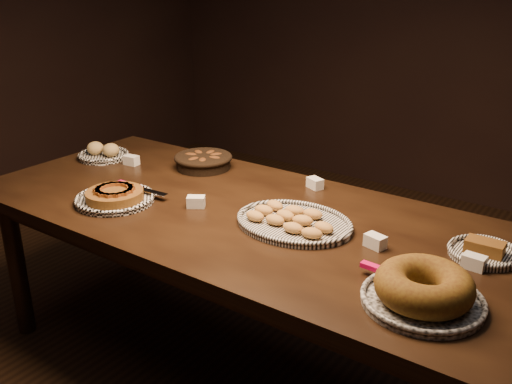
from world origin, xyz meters
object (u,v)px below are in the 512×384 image
Objects in this scene: madeleine_platter at (293,221)px; buffet_table at (254,231)px; apple_tart_plate at (115,197)px; bundt_cake_plate at (423,290)px.

buffet_table is at bearing -164.52° from madeleine_platter.
bundt_cake_plate reaches higher than apple_tart_plate.
buffet_table is 7.37× the size of apple_tart_plate.
madeleine_platter is at bearing 24.94° from apple_tart_plate.
apple_tart_plate is (-0.53, -0.22, 0.10)m from buffet_table.
bundt_cake_plate is at bearing -17.66° from buffet_table.
bundt_cake_plate reaches higher than madeleine_platter.
buffet_table is 5.40× the size of madeleine_platter.
madeleine_platter is 1.12× the size of bundt_cake_plate.
apple_tart_plate is at bearing -179.78° from bundt_cake_plate.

